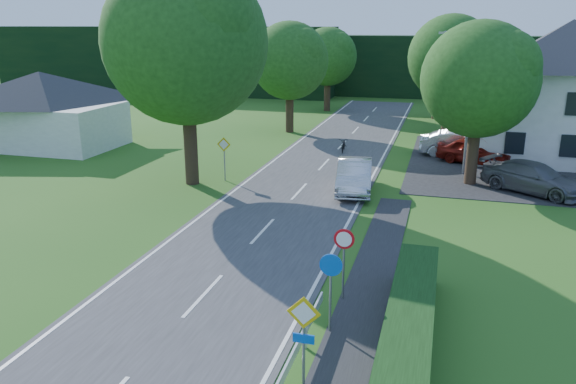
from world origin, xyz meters
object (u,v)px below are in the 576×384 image
(moving_car, at_px, (354,176))
(motorcycle, at_px, (344,145))
(streetlight, at_px, (468,96))
(parked_car_red, at_px, (475,151))
(parked_car_grey, at_px, (534,178))
(parked_car_silver_a, at_px, (458,144))
(parasol, at_px, (472,150))

(moving_car, bearing_deg, motorcycle, 96.06)
(streetlight, relative_size, parked_car_red, 1.78)
(motorcycle, relative_size, parked_car_red, 0.39)
(motorcycle, distance_m, parked_car_grey, 13.01)
(streetlight, xyz_separation_m, motorcycle, (-7.58, 3.96, -3.97))
(streetlight, height_order, motorcycle, streetlight)
(streetlight, bearing_deg, parked_car_silver_a, 92.49)
(parked_car_red, xyz_separation_m, parasol, (-0.20, -0.47, 0.19))
(moving_car, distance_m, parked_car_red, 10.04)
(parked_car_red, relative_size, parked_car_grey, 0.85)
(streetlight, distance_m, parked_car_grey, 5.82)
(moving_car, xyz_separation_m, parked_car_silver_a, (5.16, 9.83, -0.01))
(motorcycle, relative_size, parked_car_silver_a, 0.36)
(moving_car, relative_size, parked_car_grey, 0.94)
(streetlight, relative_size, parked_car_grey, 1.52)
(streetlight, bearing_deg, moving_car, -136.11)
(moving_car, distance_m, parked_car_silver_a, 11.10)
(parked_car_silver_a, bearing_deg, moving_car, 150.68)
(motorcycle, bearing_deg, streetlight, -33.32)
(moving_car, bearing_deg, parked_car_grey, 6.77)
(streetlight, relative_size, parasol, 3.77)
(streetlight, bearing_deg, parasol, 75.37)
(streetlight, distance_m, moving_car, 8.27)
(parasol, bearing_deg, parked_car_red, 67.51)
(parked_car_silver_a, bearing_deg, motorcycle, 93.87)
(parked_car_grey, distance_m, parasol, 5.94)
(moving_car, xyz_separation_m, parasol, (5.96, 7.45, 0.14))
(moving_car, xyz_separation_m, parked_car_red, (6.16, 7.93, -0.05))
(parasol, bearing_deg, motorcycle, 168.50)
(parked_car_silver_a, height_order, parked_car_grey, parked_car_silver_a)
(motorcycle, bearing_deg, parasol, -17.24)
(moving_car, relative_size, motorcycle, 2.82)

